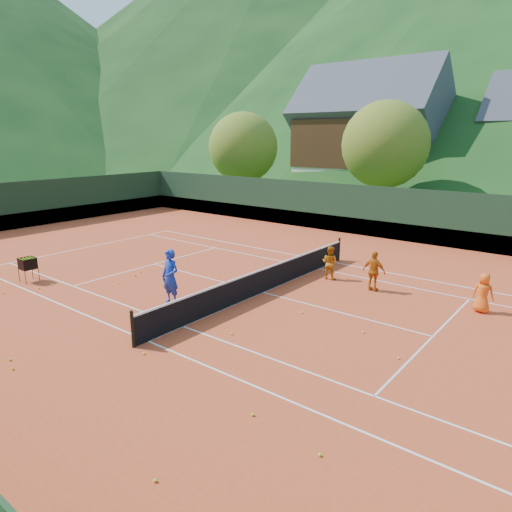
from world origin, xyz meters
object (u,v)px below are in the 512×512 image
Objects in this scene: ball_hopper at (28,264)px; student_b at (374,271)px; coach at (170,277)px; student_a at (330,263)px; chalet_left at (369,138)px; student_c at (483,293)px; tennis_net at (263,280)px.

student_b is at bearing 33.65° from ball_hopper.
coach is 6.77m from student_a.
student_b is (2.10, -0.32, 0.08)m from student_a.
student_a is 0.10× the size of chalet_left.
student_c is 7.65m from tennis_net.
chalet_left reaches higher than student_b.
tennis_net is at bearing 43.93° from student_b.
ball_hopper is at bearing -87.26° from chalet_left.
chalet_left reaches higher than student_c.
student_a is 1.39× the size of ball_hopper.
tennis_net is (-7.03, -3.01, -0.18)m from student_c.
coach is 34.30m from chalet_left.
student_a is 12.37m from ball_hopper.
ball_hopper is (-6.52, -1.90, -0.24)m from coach.
student_b is at bearing 4.07° from student_c.
tennis_net is (1.81, 2.98, -0.49)m from coach.
tennis_net is at bearing -71.57° from chalet_left.
student_a is 3.31m from tennis_net.
student_a reaches higher than student_c.
student_a is (2.92, 6.10, -0.29)m from coach.
chalet_left is at bearing -56.77° from student_c.
student_c reaches higher than tennis_net.
ball_hopper is 0.07× the size of chalet_left.
ball_hopper is at bearing 36.51° from student_b.
ball_hopper is (-9.44, -8.00, 0.05)m from student_a.
student_a is 5.92m from student_c.
student_c is 32.30m from chalet_left.
student_b is at bearing 168.59° from student_a.
chalet_left reaches higher than ball_hopper.
chalet_left is (-17.03, 26.99, 4.94)m from student_c.
chalet_left is (-10.00, 30.00, 5.13)m from tennis_net.
student_c is (3.82, 0.21, -0.10)m from student_b.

